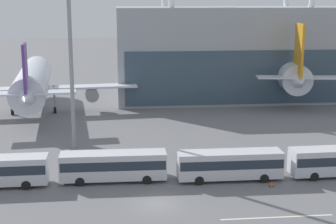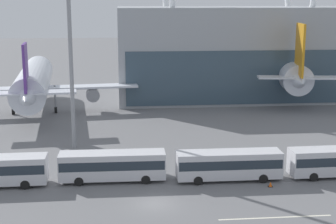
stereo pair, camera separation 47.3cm
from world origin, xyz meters
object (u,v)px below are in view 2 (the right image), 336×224
at_px(airliner_at_gate_near, 34,82).
at_px(shuttle_bus_1, 112,164).
at_px(shuttle_bus_2, 229,163).
at_px(airliner_at_gate_far, 285,70).
at_px(traffic_cone_1, 270,184).

height_order(airliner_at_gate_near, shuttle_bus_1, airliner_at_gate_near).
distance_m(airliner_at_gate_near, shuttle_bus_2, 46.52).
bearing_deg(airliner_at_gate_far, shuttle_bus_1, 151.42).
xyz_separation_m(airliner_at_gate_far, shuttle_bus_1, (-34.25, -46.52, -3.65)).
bearing_deg(traffic_cone_1, shuttle_bus_2, 148.51).
bearing_deg(traffic_cone_1, airliner_at_gate_far, 70.91).
relative_size(airliner_at_gate_far, shuttle_bus_1, 3.08).
bearing_deg(shuttle_bus_2, airliner_at_gate_near, 125.90).
distance_m(airliner_at_gate_near, traffic_cone_1, 51.11).
relative_size(shuttle_bus_1, shuttle_bus_2, 1.00).
bearing_deg(airliner_at_gate_near, traffic_cone_1, -147.51).
xyz_separation_m(shuttle_bus_1, shuttle_bus_2, (12.89, -0.85, 0.00)).
height_order(airliner_at_gate_near, traffic_cone_1, airliner_at_gate_near).
bearing_deg(shuttle_bus_1, airliner_at_gate_near, 111.63).
distance_m(shuttle_bus_1, traffic_cone_1, 17.39).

